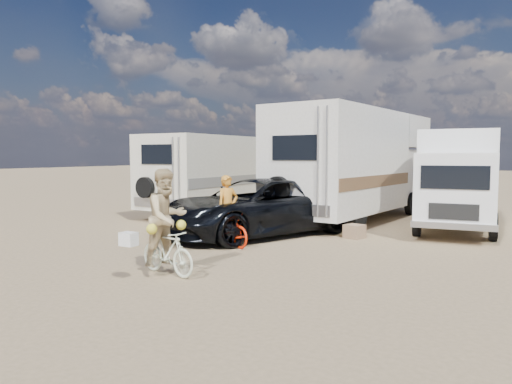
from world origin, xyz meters
The scene contains 11 objects.
ground centered at (0.00, 0.00, 0.00)m, with size 140.00×140.00×0.00m, color #9C815D.
rv_main centered at (0.14, 7.37, 1.88)m, with size 2.68×8.27×3.76m, color white, non-canonical shape.
rv_left centered at (-5.10, 6.71, 1.49)m, with size 2.47×7.08×2.98m, color beige, non-canonical shape.
box_truck centered at (3.56, 6.55, 1.51)m, with size 2.14×5.67×3.01m, color white, non-canonical shape.
dark_suv centered at (-1.31, 2.72, 0.80)m, with size 2.66×5.77×1.60m, color black.
bike_man centered at (-1.17, 1.04, 0.44)m, with size 0.59×1.68×0.88m, color red.
bike_woman centered at (-0.61, -2.05, 0.44)m, with size 0.41×1.47×0.88m, color beige.
rider_man centered at (-1.17, 1.04, 0.80)m, with size 0.58×0.38×1.60m, color #C57C25.
rider_woman centered at (-0.61, -2.05, 0.92)m, with size 0.90×0.70×1.84m, color tan.
cooler centered at (-1.68, 3.24, 0.20)m, with size 0.51×0.37×0.41m, color teal.
crate centered at (1.31, 3.61, 0.19)m, with size 0.47×0.47×0.37m, color #88694F.
Camera 1 is at (5.22, -9.17, 2.28)m, focal length 33.83 mm.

